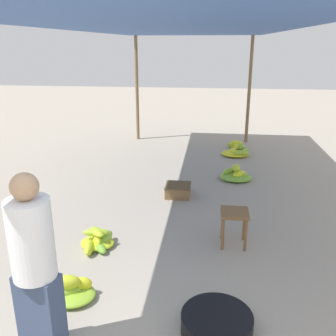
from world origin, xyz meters
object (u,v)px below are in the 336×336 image
object	(u,v)px
banana_pile_right_1	(236,153)
crate_near	(178,190)
vendor_foreground	(35,266)
banana_pile_left_1	(97,241)
banana_pile_right_0	(236,174)
banana_pile_right_2	(237,145)
basin_black	(217,324)
banana_pile_left_0	(71,291)
stool	(234,218)

from	to	relation	value
banana_pile_right_1	crate_near	size ratio (longest dim) A/B	1.59
crate_near	vendor_foreground	bearing A→B (deg)	-102.71
crate_near	banana_pile_left_1	bearing A→B (deg)	-115.31
banana_pile_right_0	banana_pile_right_2	bearing A→B (deg)	86.76
basin_black	crate_near	world-z (taller)	crate_near
banana_pile_right_1	banana_pile_right_2	xyz separation A→B (m)	(0.04, 0.64, 0.01)
banana_pile_left_0	banana_pile_left_1	xyz separation A→B (m)	(-0.04, 0.98, -0.00)
banana_pile_left_0	crate_near	distance (m)	2.85
stool	banana_pile_left_0	world-z (taller)	stool
stool	banana_pile_left_1	bearing A→B (deg)	-170.85
banana_pile_right_0	stool	bearing A→B (deg)	-93.79
banana_pile_left_0	banana_pile_right_1	xyz separation A→B (m)	(1.87, 5.21, -0.02)
basin_black	banana_pile_right_0	xyz separation A→B (m)	(0.37, 3.95, 0.00)
banana_pile_right_2	crate_near	distance (m)	3.30
basin_black	banana_pile_left_0	distance (m)	1.45
banana_pile_left_1	banana_pile_right_2	bearing A→B (deg)	68.13
banana_pile_left_0	banana_pile_left_1	world-z (taller)	banana_pile_left_0
banana_pile_left_0	banana_pile_right_1	bearing A→B (deg)	70.23
basin_black	banana_pile_right_0	distance (m)	3.97
banana_pile_left_1	banana_pile_right_1	bearing A→B (deg)	65.69
banana_pile_left_1	banana_pile_right_2	xyz separation A→B (m)	(1.95, 4.86, -0.01)
banana_pile_left_0	banana_pile_right_0	distance (m)	4.08
basin_black	banana_pile_right_1	bearing A→B (deg)	85.33
basin_black	banana_pile_right_2	distance (m)	6.15
vendor_foreground	crate_near	world-z (taller)	vendor_foreground
banana_pile_left_0	crate_near	size ratio (longest dim) A/B	1.12
banana_pile_right_0	banana_pile_right_1	world-z (taller)	banana_pile_right_0
banana_pile_left_0	banana_pile_right_1	world-z (taller)	banana_pile_left_0
vendor_foreground	stool	xyz separation A→B (m)	(1.60, 1.92, -0.44)
banana_pile_left_0	banana_pile_left_1	distance (m)	0.98
crate_near	stool	bearing A→B (deg)	-60.67
banana_pile_right_2	basin_black	bearing A→B (deg)	-94.58
vendor_foreground	banana_pile_right_1	size ratio (longest dim) A/B	2.38
banana_pile_right_1	banana_pile_left_0	bearing A→B (deg)	-109.77
banana_pile_right_1	banana_pile_right_2	size ratio (longest dim) A/B	1.40
stool	banana_pile_right_0	distance (m)	2.43
basin_black	crate_near	xyz separation A→B (m)	(-0.63, 3.03, 0.01)
banana_pile_left_1	banana_pile_right_1	size ratio (longest dim) A/B	0.82
basin_black	vendor_foreground	bearing A→B (deg)	-164.85
banana_pile_right_0	vendor_foreground	bearing A→B (deg)	-112.16
vendor_foreground	banana_pile_right_2	bearing A→B (deg)	73.83
banana_pile_left_0	banana_pile_left_1	size ratio (longest dim) A/B	0.86
banana_pile_right_1	banana_pile_right_0	bearing A→B (deg)	-93.01
vendor_foreground	banana_pile_left_0	bearing A→B (deg)	92.24
stool	basin_black	size ratio (longest dim) A/B	0.73
banana_pile_left_0	vendor_foreground	bearing A→B (deg)	-87.76
banana_pile_right_1	crate_near	xyz separation A→B (m)	(-1.08, -2.47, 0.03)
basin_black	banana_pile_left_1	size ratio (longest dim) A/B	1.18
banana_pile_left_1	banana_pile_right_2	size ratio (longest dim) A/B	1.15
banana_pile_right_1	crate_near	world-z (taller)	crate_near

